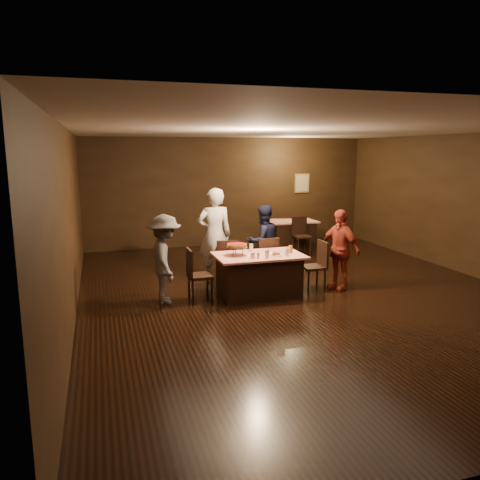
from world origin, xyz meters
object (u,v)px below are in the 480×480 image
main_table (259,275)px  chair_far_left (227,263)px  glass_front_left (267,254)px  glass_amber (290,249)px  chair_far_right (265,260)px  chair_end_right (313,266)px  glass_back (251,248)px  chair_back_near (302,236)px  pizza_stand (237,246)px  diner_grey_knit (165,259)px  plate_empty (284,251)px  diner_navy_hoodie (263,241)px  chair_end_left (200,275)px  diner_red_shirt (339,250)px  back_table (291,234)px  glass_front_right (287,252)px  diner_white_jacket (215,235)px  chair_back_far (283,228)px

main_table → chair_far_left: size_ratio=1.68×
glass_front_left → glass_amber: 0.60m
glass_amber → chair_far_right: bearing=104.0°
chair_end_right → glass_back: 1.24m
chair_back_near → pizza_stand: pizza_stand is taller
chair_end_right → pizza_stand: 1.57m
chair_end_right → diner_grey_knit: 2.81m
plate_empty → glass_front_left: size_ratio=1.79×
diner_navy_hoodie → glass_back: (-0.55, -0.87, 0.07)m
diner_navy_hoodie → chair_far_left: bearing=11.4°
chair_back_near → glass_amber: chair_back_near is taller
chair_end_left → diner_red_shirt: (2.71, -0.06, 0.30)m
back_table → glass_front_right: 4.43m
chair_end_left → glass_back: 1.15m
back_table → glass_front_left: size_ratio=9.29×
chair_end_right → glass_front_left: (-1.05, -0.30, 0.37)m
chair_end_left → diner_white_jacket: bearing=-25.9°
chair_far_right → diner_white_jacket: (-0.93, 0.45, 0.48)m
chair_end_left → back_table: bearing=-42.3°
chair_end_right → main_table: bearing=-89.5°
chair_end_right → diner_navy_hoodie: 1.35m
diner_red_shirt → glass_back: diner_red_shirt is taller
diner_red_shirt → glass_back: (-1.66, 0.36, 0.06)m
chair_far_left → chair_end_right: bearing=164.7°
glass_back → chair_end_right: bearing=-14.6°
back_table → diner_grey_knit: 5.41m
chair_far_left → pizza_stand: 0.85m
glass_front_right → glass_amber: (0.15, 0.20, 0.00)m
chair_end_right → glass_amber: bearing=-83.8°
pizza_stand → plate_empty: (0.95, 0.10, -0.17)m
glass_front_right → chair_end_right: bearing=21.0°
main_table → chair_end_left: chair_end_left is taller
glass_front_left → glass_back: 0.61m
chair_back_far → diner_grey_knit: (-3.95, -4.28, 0.30)m
diner_navy_hoodie → glass_back: bearing=44.0°
chair_far_left → diner_red_shirt: 2.18m
chair_far_right → glass_front_right: size_ratio=6.79×
chair_far_right → plate_empty: chair_far_right is taller
back_table → chair_far_right: (-1.85, -3.02, 0.09)m
diner_white_jacket → diner_navy_hoodie: 1.05m
chair_back_far → glass_front_right: (-1.80, -4.62, 0.37)m
chair_end_right → chair_far_left: bearing=-116.1°
plate_empty → back_table: bearing=64.8°
glass_back → main_table: bearing=-80.5°
diner_grey_knit → glass_front_right: (2.15, -0.34, 0.06)m
diner_grey_knit → plate_empty: (2.25, 0.06, -0.00)m
diner_white_jacket → diner_navy_hoodie: bearing=-178.6°
glass_amber → diner_white_jacket: bearing=132.3°
chair_end_right → diner_navy_hoodie: size_ratio=0.62×
back_table → diner_navy_hoodie: size_ratio=0.85×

